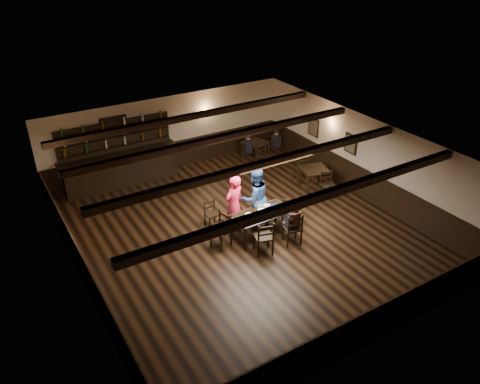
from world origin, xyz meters
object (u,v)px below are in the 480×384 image
cake (249,216)px  bar_counter (120,165)px  man_blue (255,198)px  chair_near_right (294,227)px  woman_pink (234,205)px  chair_near_left (265,236)px  dining_table (261,215)px

cake → bar_counter: (-1.92, 5.15, -0.07)m
man_blue → cake: bearing=44.6°
chair_near_right → woman_pink: size_ratio=0.55×
cake → chair_near_right: bearing=-41.4°
woman_pink → man_blue: size_ratio=0.96×
chair_near_right → woman_pink: (-1.07, 1.39, 0.33)m
cake → bar_counter: size_ratio=0.07×
chair_near_left → chair_near_right: bearing=-2.6°
cake → bar_counter: bar_counter is taller
dining_table → chair_near_right: (0.51, -0.83, -0.10)m
dining_table → chair_near_right: 0.98m
bar_counter → man_blue: bearing=-61.9°
dining_table → cake: bearing=-178.3°
chair_near_left → man_blue: man_blue is taller
dining_table → chair_near_left: chair_near_left is taller
chair_near_right → bar_counter: bearing=115.5°
dining_table → bar_counter: (-2.34, 5.14, 0.05)m
dining_table → cake: (-0.42, -0.01, 0.11)m
chair_near_right → man_blue: size_ratio=0.52×
woman_pink → man_blue: (0.68, -0.02, 0.04)m
dining_table → woman_pink: 0.82m
chair_near_left → bar_counter: size_ratio=0.25×
man_blue → bar_counter: size_ratio=0.47×
chair_near_left → man_blue: (0.54, 1.33, 0.35)m
dining_table → chair_near_left: bearing=-118.0°
dining_table → chair_near_right: chair_near_right is taller
woman_pink → chair_near_right: bearing=112.0°
chair_near_left → cake: size_ratio=3.49×
dining_table → chair_near_left: (-0.42, -0.79, -0.09)m
dining_table → woman_pink: size_ratio=0.94×
chair_near_right → man_blue: bearing=106.0°
chair_near_left → bar_counter: (-1.92, 5.93, 0.13)m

